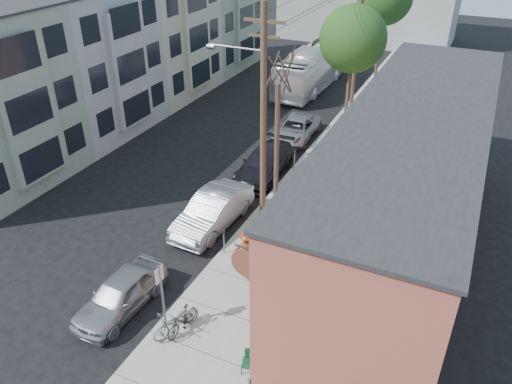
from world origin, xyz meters
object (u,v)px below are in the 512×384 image
at_px(parking_meter_near, 224,238).
at_px(parking_meter_far, 294,158).
at_px(patio_chair_b, 249,362).
at_px(patron_grey, 293,272).
at_px(car_1, 213,211).
at_px(tree_bare, 277,150).
at_px(cyclist, 248,250).
at_px(bus, 314,67).
at_px(car_3, 296,129).
at_px(patio_chair_a, 289,305).
at_px(parked_bike_b, 176,321).
at_px(utility_pole_near, 262,113).
at_px(tree_leafy_mid, 353,39).
at_px(car_2, 264,163).
at_px(patron_green, 283,295).
at_px(car_0, 120,294).
at_px(parked_bike_a, 182,320).
at_px(sign_post, 162,290).

height_order(parking_meter_near, parking_meter_far, same).
relative_size(patio_chair_b, patron_grey, 0.51).
bearing_deg(car_1, tree_bare, 53.68).
xyz_separation_m(cyclist, car_1, (-2.98, 2.33, -0.28)).
xyz_separation_m(parking_meter_near, bus, (-4.09, 23.14, 0.62)).
bearing_deg(car_3, bus, 101.92).
xyz_separation_m(parking_meter_near, cyclist, (1.40, -0.51, 0.14)).
xyz_separation_m(patio_chair_a, patron_grey, (-0.37, 1.36, 0.42)).
relative_size(parking_meter_near, car_1, 0.24).
height_order(car_1, car_3, car_1).
distance_m(cyclist, parked_bike_b, 4.36).
bearing_deg(utility_pole_near, parking_meter_far, 91.68).
distance_m(utility_pole_near, patio_chair_a, 8.50).
relative_size(tree_leafy_mid, car_2, 1.51).
bearing_deg(parking_meter_near, patron_green, -31.88).
relative_size(utility_pole_near, patio_chair_a, 11.36).
height_order(car_0, bus, bus).
distance_m(utility_pole_near, parked_bike_a, 9.55).
bearing_deg(tree_bare, patron_grey, -60.31).
bearing_deg(parked_bike_a, car_1, 116.81).
relative_size(tree_leafy_mid, patron_green, 4.12).
bearing_deg(patio_chair_b, utility_pole_near, 91.41).
bearing_deg(parked_bike_a, tree_bare, 98.20).
bearing_deg(car_1, bus, 99.72).
bearing_deg(bus, sign_post, -80.04).
xyz_separation_m(tree_leafy_mid, car_0, (-2.56, -21.26, -5.05)).
relative_size(parking_meter_near, patio_chair_b, 1.41).
relative_size(sign_post, patio_chair_b, 3.18).
bearing_deg(bus, car_1, -81.87).
distance_m(parked_bike_b, car_0, 2.67).
bearing_deg(patio_chair_b, car_3, 85.77).
bearing_deg(car_2, patio_chair_a, -62.15).
xyz_separation_m(patio_chair_a, parked_bike_a, (-3.16, -2.37, 0.05)).
xyz_separation_m(parking_meter_far, patio_chair_a, (3.95, -10.65, -0.39)).
height_order(patron_green, cyclist, cyclist).
bearing_deg(car_0, tree_leafy_mid, 84.93).
height_order(cyclist, bus, bus).
distance_m(tree_leafy_mid, parked_bike_b, 22.11).
bearing_deg(car_2, patron_grey, -60.17).
xyz_separation_m(patio_chair_b, bus, (-7.86, 28.40, 1.01)).
distance_m(sign_post, parking_meter_near, 4.77).
height_order(patio_chair_b, patron_green, patron_green).
distance_m(cyclist, car_2, 8.46).
bearing_deg(parking_meter_far, utility_pole_near, -88.32).
bearing_deg(parked_bike_a, bus, 106.67).
bearing_deg(utility_pole_near, cyclist, -73.03).
height_order(car_3, bus, bus).
distance_m(tree_bare, patio_chair_a, 7.98).
xyz_separation_m(sign_post, tree_leafy_mid, (0.45, 21.43, 3.94)).
height_order(car_0, car_2, car_2).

